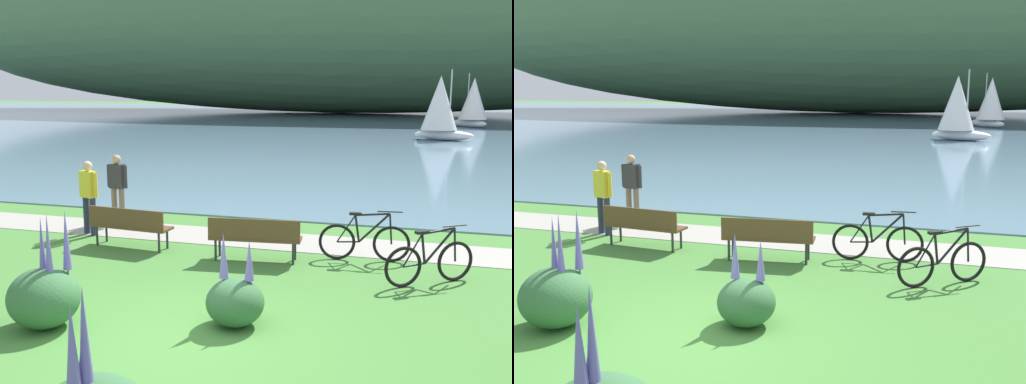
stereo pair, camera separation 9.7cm
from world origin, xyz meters
TOP-DOWN VIEW (x-y plane):
  - ground_plane at (0.00, 0.00)m, footprint 200.00×200.00m
  - bay_water at (0.00, 47.37)m, footprint 180.00×80.00m
  - distant_hillside at (-7.16, 64.65)m, footprint 111.71×28.00m
  - shoreline_path at (0.00, 5.46)m, footprint 60.00×1.50m
  - park_bench_near_camera at (-2.88, 4.04)m, footprint 1.84×0.64m
  - park_bench_further_along at (-0.07, 3.86)m, footprint 1.84×0.67m
  - bicycle_leaning_near_bench at (1.98, 4.50)m, footprint 1.76×0.28m
  - bicycle_beside_path at (3.22, 3.43)m, footprint 1.48×1.07m
  - person_at_shoreline at (-4.27, 6.04)m, footprint 0.60×0.29m
  - person_on_the_grass at (-4.30, 4.79)m, footprint 0.58×0.34m
  - echium_bush_closest_to_camera at (0.56, 0.79)m, footprint 0.85×0.85m
  - echium_bush_beside_closest at (-2.02, -0.04)m, footprint 1.02×1.02m
  - sailboat_mid_bay at (3.55, 31.20)m, footprint 3.76×2.68m
  - sailboat_toward_hillside at (6.12, 43.38)m, footprint 3.29×3.47m

SIDE VIEW (x-z plane):
  - ground_plane at x=0.00m, z-range 0.00..0.00m
  - shoreline_path at x=0.00m, z-range 0.00..0.01m
  - bay_water at x=0.00m, z-range 0.00..0.04m
  - echium_bush_closest_to_camera at x=0.56m, z-range -0.29..1.05m
  - bicycle_leaning_near_bench at x=1.98m, z-range -0.11..0.90m
  - bicycle_beside_path at x=3.22m, z-range -0.11..0.90m
  - echium_bush_beside_closest at x=-2.02m, z-range -0.38..1.30m
  - park_bench_near_camera at x=-2.88m, z-range 0.08..0.96m
  - park_bench_further_along at x=-0.07m, z-range 0.08..0.96m
  - person_at_shoreline at x=-4.27m, z-range 0.12..1.83m
  - person_on_the_grass at x=-4.30m, z-range 0.12..1.83m
  - sailboat_toward_hillside at x=6.12m, z-range -0.08..4.16m
  - sailboat_mid_bay at x=3.55m, z-range -0.08..4.17m
  - distant_hillside at x=-7.16m, z-range 0.04..22.08m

